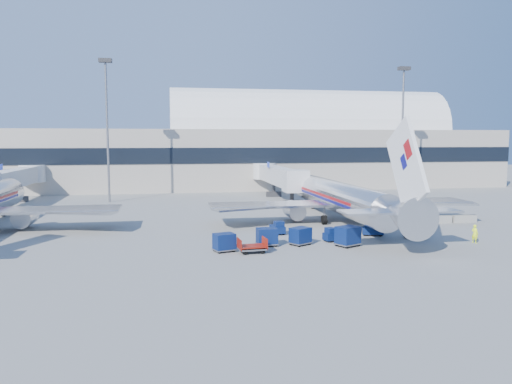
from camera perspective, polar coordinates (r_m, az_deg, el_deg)
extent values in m
plane|color=gray|center=(54.30, 1.46, -4.57)|extent=(260.00, 260.00, 0.00)
cube|color=#B2AA9E|center=(109.33, -17.60, 3.61)|extent=(170.00, 28.00, 12.00)
cube|color=black|center=(95.49, -18.71, 3.88)|extent=(170.00, 0.40, 3.00)
cylinder|color=white|center=(112.59, 5.82, 6.97)|extent=(60.00, 18.00, 18.00)
cylinder|color=silver|center=(62.26, 9.41, -0.60)|extent=(3.80, 28.00, 3.80)
sphere|color=silver|center=(75.53, 5.89, 0.59)|extent=(3.72, 3.72, 3.72)
cone|color=silver|center=(46.66, 16.37, -2.44)|extent=(3.80, 6.00, 3.80)
cube|color=#A10C12|center=(63.17, 9.12, -0.27)|extent=(3.85, 20.16, 0.32)
cube|color=#0B0B68|center=(63.21, 9.11, -0.61)|extent=(3.85, 20.16, 0.32)
cube|color=white|center=(45.79, 16.81, 2.93)|extent=(0.35, 7.79, 8.74)
cube|color=silver|center=(47.07, 16.11, -2.11)|extent=(11.00, 3.00, 0.18)
cube|color=silver|center=(61.39, 9.71, -1.26)|extent=(32.00, 5.00, 0.28)
cylinder|color=#B7B7BC|center=(61.33, 4.38, -2.10)|extent=(2.10, 3.80, 2.10)
cylinder|color=#B7B7BC|center=(64.93, 13.83, -1.80)|extent=(2.10, 3.80, 2.10)
cylinder|color=black|center=(72.94, 6.51, -1.55)|extent=(0.40, 0.90, 0.90)
sphere|color=silver|center=(75.72, -26.35, 0.01)|extent=(3.72, 3.72, 3.72)
cylinder|color=#B7B7BC|center=(61.51, -24.88, -2.61)|extent=(2.10, 3.80, 2.10)
cylinder|color=black|center=(73.14, -26.92, -2.14)|extent=(0.40, 0.90, 0.90)
cube|color=silver|center=(84.52, 2.47, 1.93)|extent=(2.70, 24.00, 2.70)
cube|color=silver|center=(72.69, 4.55, 1.26)|extent=(3.40, 3.20, 3.20)
cylinder|color=silver|center=(95.75, 0.98, 2.40)|extent=(4.40, 4.40, 3.00)
cube|color=#2D2D30|center=(75.02, 4.11, -0.28)|extent=(0.50, 0.50, 3.00)
cube|color=#2D2D30|center=(75.18, 4.11, -1.30)|extent=(2.60, 1.00, 0.90)
cube|color=#2D2D30|center=(87.62, 2.04, 0.63)|extent=(0.50, 0.50, 3.00)
cube|color=#2D2D30|center=(87.75, 2.04, -0.25)|extent=(2.60, 1.00, 0.90)
cube|color=#1C319B|center=(84.08, 1.41, 3.14)|extent=(0.12, 1.40, 0.90)
cube|color=silver|center=(85.88, -26.06, 1.39)|extent=(2.70, 24.00, 2.70)
cylinder|color=silver|center=(96.95, -24.20, 1.92)|extent=(4.40, 4.40, 3.00)
cube|color=#2D2D30|center=(88.93, -25.47, 0.13)|extent=(0.50, 0.50, 3.00)
cube|color=#2D2D30|center=(89.06, -25.43, -0.73)|extent=(2.60, 1.00, 0.90)
cube|color=#1C319B|center=(86.23, -27.14, 2.56)|extent=(0.12, 1.40, 0.90)
cylinder|color=slate|center=(82.85, -16.61, 6.45)|extent=(0.36, 0.36, 22.00)
cube|color=#2D2D30|center=(83.77, -16.85, 14.20)|extent=(2.00, 1.20, 0.60)
cylinder|color=slate|center=(91.81, 16.36, 6.38)|extent=(0.36, 0.36, 22.00)
cube|color=#2D2D30|center=(92.64, 16.57, 13.39)|extent=(2.00, 1.20, 0.60)
cube|color=#9E9E96|center=(62.13, 17.60, -3.09)|extent=(3.00, 0.55, 0.90)
cube|color=#9E9E96|center=(63.72, 20.23, -2.96)|extent=(3.00, 0.55, 0.90)
cube|color=#9E9E96|center=(65.44, 22.73, -2.83)|extent=(3.00, 0.55, 0.90)
cube|color=#0A1B4C|center=(49.85, 8.93, -5.00)|extent=(2.32, 1.57, 0.69)
cube|color=#0A1B4C|center=(49.50, 8.49, -4.42)|extent=(1.04, 1.10, 0.64)
cylinder|color=black|center=(50.64, 9.36, -5.12)|extent=(0.55, 0.33, 0.52)
cube|color=#0A1B4C|center=(53.54, 13.20, -4.32)|extent=(2.36, 1.65, 0.70)
cube|color=#0A1B4C|center=(53.40, 12.72, -3.73)|extent=(1.07, 1.14, 0.65)
cylinder|color=black|center=(54.09, 13.93, -4.51)|extent=(0.56, 0.35, 0.52)
cube|color=#0A1B4C|center=(53.12, 2.46, -4.24)|extent=(1.37, 2.31, 0.71)
cube|color=#0A1B4C|center=(52.58, 2.64, -3.72)|extent=(1.05, 0.97, 0.66)
cylinder|color=black|center=(53.72, 1.75, -4.40)|extent=(0.28, 0.55, 0.53)
cube|color=#0A1B4C|center=(47.59, 5.09, -4.93)|extent=(2.26, 2.12, 1.44)
cube|color=slate|center=(47.73, 5.08, -5.79)|extent=(2.37, 2.22, 0.10)
cylinder|color=black|center=(48.60, 5.18, -5.60)|extent=(0.42, 0.34, 0.40)
cube|color=#0A1B4C|center=(46.95, 1.25, -5.04)|extent=(1.91, 1.53, 1.48)
cube|color=slate|center=(47.09, 1.25, -5.92)|extent=(2.01, 1.58, 0.10)
cylinder|color=black|center=(47.81, 1.91, -5.77)|extent=(0.42, 0.19, 0.41)
cube|color=#0A1B4C|center=(44.68, -3.65, -5.66)|extent=(2.09, 1.84, 1.42)
cube|color=slate|center=(44.83, -3.65, -6.55)|extent=(2.20, 1.91, 0.10)
cylinder|color=black|center=(45.59, -3.13, -6.36)|extent=(0.42, 0.27, 0.39)
cube|color=#0A1B4C|center=(47.58, 10.44, -4.87)|extent=(2.50, 2.30, 1.62)
cube|color=slate|center=(47.74, 10.43, -5.83)|extent=(2.62, 2.40, 0.11)
cylinder|color=black|center=(48.71, 10.53, -5.62)|extent=(0.48, 0.36, 0.45)
cube|color=#0A1B4C|center=(53.04, 17.73, -4.03)|extent=(1.95, 1.56, 1.50)
cube|color=slate|center=(53.17, 17.70, -4.83)|extent=(2.06, 1.62, 0.10)
cylinder|color=black|center=(54.02, 18.04, -4.70)|extent=(0.42, 0.19, 0.41)
cube|color=slate|center=(44.22, -0.45, -6.49)|extent=(2.58, 1.88, 0.13)
cube|color=maroon|center=(44.18, -0.45, -6.20)|extent=(2.58, 1.93, 0.09)
cylinder|color=black|center=(45.03, 0.31, -6.48)|extent=(0.46, 0.22, 0.44)
imported|color=#DAFF1A|center=(52.78, 23.73, -4.39)|extent=(0.66, 0.77, 1.80)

